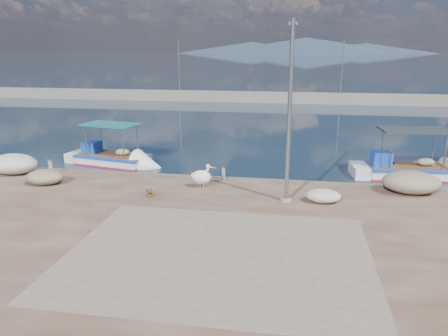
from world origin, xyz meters
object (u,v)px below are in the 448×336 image
boat_right (409,172)px  pelican (202,177)px  boat_left (112,160)px  lamp_post (289,120)px  bollard_near (224,173)px

boat_right → pelican: (-9.82, -5.21, 0.80)m
boat_left → lamp_post: size_ratio=0.85×
pelican → lamp_post: (3.71, -1.07, 2.77)m
lamp_post → boat_right: bearing=45.8°
boat_left → pelican: 8.23m
bollard_near → lamp_post: bearing=-39.3°
boat_left → lamp_post: lamp_post is taller
boat_right → boat_left: bearing=174.9°
boat_left → lamp_post: 12.39m
boat_right → bollard_near: boat_right is taller
pelican → lamp_post: size_ratio=0.17×
boat_left → boat_right: boat_right is taller
lamp_post → bollard_near: lamp_post is taller
pelican → lamp_post: bearing=-5.5°
bollard_near → pelican: bearing=-117.6°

